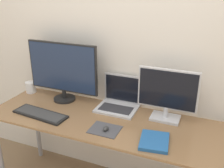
{
  "coord_description": "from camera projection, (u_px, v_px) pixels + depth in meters",
  "views": [
    {
      "loc": [
        0.72,
        -1.31,
        1.79
      ],
      "look_at": [
        0.01,
        0.42,
        1.03
      ],
      "focal_mm": 42.0,
      "sensor_mm": 36.0,
      "label": 1
    }
  ],
  "objects": [
    {
      "name": "desk",
      "position": [
        106.0,
        130.0,
        2.06
      ],
      "size": [
        1.9,
        0.62,
        0.78
      ],
      "color": "olive",
      "rests_on": "ground_plane"
    },
    {
      "name": "book",
      "position": [
        154.0,
        141.0,
        1.74
      ],
      "size": [
        0.22,
        0.25,
        0.02
      ],
      "color": "#235B9E",
      "rests_on": "desk"
    },
    {
      "name": "wall_back",
      "position": [
        124.0,
        49.0,
        2.17
      ],
      "size": [
        7.0,
        0.05,
        2.5
      ],
      "color": "silver",
      "rests_on": "ground_plane"
    },
    {
      "name": "monitor_right",
      "position": [
        167.0,
        94.0,
        1.96
      ],
      "size": [
        0.45,
        0.15,
        0.41
      ],
      "color": "silver",
      "rests_on": "desk"
    },
    {
      "name": "mug",
      "position": [
        31.0,
        87.0,
        2.49
      ],
      "size": [
        0.09,
        0.09,
        0.1
      ],
      "color": "white",
      "rests_on": "desk"
    },
    {
      "name": "laptop",
      "position": [
        119.0,
        100.0,
        2.2
      ],
      "size": [
        0.33,
        0.26,
        0.27
      ],
      "color": "silver",
      "rests_on": "desk"
    },
    {
      "name": "mousepad",
      "position": [
        105.0,
        129.0,
        1.89
      ],
      "size": [
        0.22,
        0.18,
        0.0
      ],
      "color": "#47474C",
      "rests_on": "desk"
    },
    {
      "name": "mouse",
      "position": [
        106.0,
        128.0,
        1.87
      ],
      "size": [
        0.04,
        0.06,
        0.03
      ],
      "color": "#333333",
      "rests_on": "mousepad"
    },
    {
      "name": "monitor_left",
      "position": [
        63.0,
        70.0,
        2.25
      ],
      "size": [
        0.65,
        0.19,
        0.52
      ],
      "color": "black",
      "rests_on": "desk"
    },
    {
      "name": "keyboard",
      "position": [
        40.0,
        114.0,
        2.09
      ],
      "size": [
        0.47,
        0.2,
        0.02
      ],
      "color": "black",
      "rests_on": "desk"
    }
  ]
}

